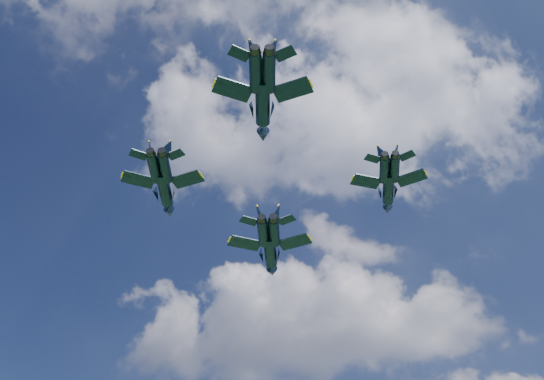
{
  "coord_description": "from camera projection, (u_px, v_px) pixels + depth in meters",
  "views": [
    {
      "loc": [
        7.77,
        -60.73,
        9.23
      ],
      "look_at": [
        -6.26,
        1.02,
        63.46
      ],
      "focal_mm": 40.0,
      "sensor_mm": 36.0,
      "label": 1
    }
  ],
  "objects": [
    {
      "name": "jet_right",
      "position": [
        388.0,
        190.0,
        85.95
      ],
      "size": [
        10.72,
        13.86,
        3.3
      ],
      "rotation": [
        0.0,
        0.0,
        0.11
      ],
      "color": "black"
    },
    {
      "name": "jet_slot",
      "position": [
        263.0,
        105.0,
        73.14
      ],
      "size": [
        11.81,
        15.75,
        3.71
      ],
      "rotation": [
        0.0,
        0.0,
        0.23
      ],
      "color": "black"
    },
    {
      "name": "jet_left",
      "position": [
        165.0,
        190.0,
        84.1
      ],
      "size": [
        11.26,
        14.96,
        3.52
      ],
      "rotation": [
        0.0,
        0.0,
        0.21
      ],
      "color": "black"
    },
    {
      "name": "jet_lead",
      "position": [
        270.0,
        252.0,
        96.83
      ],
      "size": [
        13.18,
        17.34,
        4.09
      ],
      "rotation": [
        0.0,
        0.0,
        0.18
      ],
      "color": "black"
    }
  ]
}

